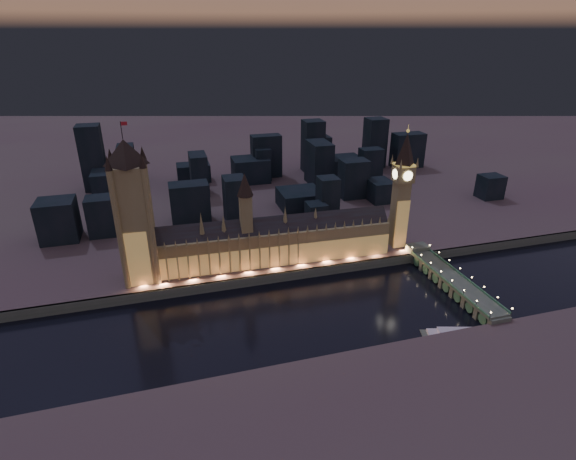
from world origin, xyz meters
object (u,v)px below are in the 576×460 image
object	(u,v)px
victoria_tower	(133,206)
river_boat	(456,333)
elizabeth_tower	(403,181)
westminster_bridge	(449,280)
palace_of_westminster	(270,242)

from	to	relation	value
victoria_tower	river_boat	world-z (taller)	victoria_tower
elizabeth_tower	westminster_bridge	distance (m)	90.70
victoria_tower	river_boat	bearing A→B (deg)	-31.18
river_boat	elizabeth_tower	bearing A→B (deg)	80.61
palace_of_westminster	victoria_tower	distance (m)	109.86
palace_of_westminster	elizabeth_tower	size ratio (longest dim) A/B	1.88
westminster_bridge	river_boat	bearing A→B (deg)	-120.05
victoria_tower	elizabeth_tower	distance (m)	218.00
elizabeth_tower	westminster_bridge	xyz separation A→B (m)	(11.74, -65.37, -61.76)
victoria_tower	elizabeth_tower	world-z (taller)	victoria_tower
palace_of_westminster	westminster_bridge	world-z (taller)	palace_of_westminster
victoria_tower	river_boat	distance (m)	240.98
westminster_bridge	river_boat	world-z (taller)	westminster_bridge
elizabeth_tower	river_boat	world-z (taller)	elizabeth_tower
victoria_tower	elizabeth_tower	bearing A→B (deg)	-0.00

